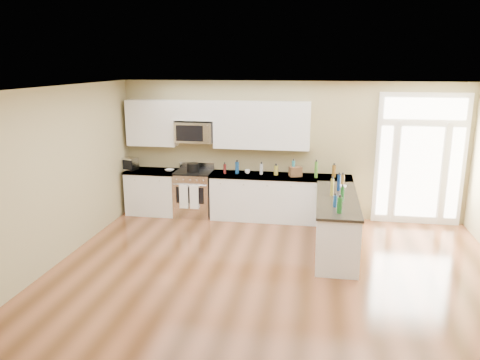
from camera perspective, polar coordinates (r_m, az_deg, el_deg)
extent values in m
plane|color=#583218|center=(6.35, 3.33, -15.60)|extent=(8.00, 8.00, 0.00)
plane|color=tan|center=(9.67, 6.10, 3.61)|extent=(7.00, 0.00, 7.00)
plane|color=tan|center=(7.05, -26.04, -1.69)|extent=(0.00, 8.00, 8.00)
plane|color=white|center=(5.53, 3.74, 10.49)|extent=(8.00, 8.00, 0.00)
cube|color=white|center=(10.17, -10.53, -1.52)|extent=(1.06, 0.62, 0.90)
cube|color=black|center=(10.28, -10.43, -3.67)|extent=(1.02, 0.52, 0.10)
cube|color=black|center=(10.05, -10.65, 1.06)|extent=(1.10, 0.66, 0.04)
cube|color=white|center=(9.59, 4.91, -2.27)|extent=(2.81, 0.62, 0.90)
cube|color=black|center=(9.71, 4.86, -4.53)|extent=(2.77, 0.52, 0.10)
cube|color=black|center=(9.47, 4.96, 0.46)|extent=(2.85, 0.66, 0.04)
cube|color=white|center=(8.19, 11.61, -5.41)|extent=(0.65, 2.28, 0.90)
cube|color=black|center=(8.33, 11.48, -8.00)|extent=(0.61, 2.18, 0.10)
cube|color=black|center=(8.05, 11.78, -2.25)|extent=(0.69, 2.32, 0.04)
cube|color=white|center=(10.02, -10.68, 6.86)|extent=(1.04, 0.33, 0.95)
cube|color=white|center=(9.47, 2.65, 6.68)|extent=(1.94, 0.33, 0.95)
cube|color=white|center=(9.71, -5.53, 8.44)|extent=(0.82, 0.33, 0.40)
cube|color=silver|center=(9.73, -5.52, 5.84)|extent=(0.78, 0.40, 0.42)
cube|color=black|center=(9.54, -6.20, 5.67)|extent=(0.56, 0.01, 0.32)
cube|color=white|center=(9.83, 21.08, 2.33)|extent=(1.70, 0.08, 2.60)
cube|color=white|center=(9.83, 21.00, 0.84)|extent=(0.78, 0.02, 1.80)
cube|color=white|center=(9.72, 17.19, 1.01)|extent=(0.22, 0.02, 1.80)
cube|color=white|center=(9.99, 24.71, 0.67)|extent=(0.22, 0.02, 1.80)
cube|color=white|center=(9.64, 21.66, 8.09)|extent=(1.50, 0.02, 0.40)
cube|color=silver|center=(9.90, -5.64, -1.72)|extent=(0.76, 0.62, 0.92)
cube|color=black|center=(9.78, -5.71, 0.96)|extent=(0.76, 0.60, 0.03)
cube|color=silver|center=(10.04, -5.27, 1.76)|extent=(0.76, 0.04, 0.14)
cube|color=black|center=(9.59, -6.14, -1.88)|extent=(0.58, 0.01, 0.34)
cylinder|color=silver|center=(9.51, -6.22, -0.64)|extent=(0.70, 0.02, 0.02)
cube|color=white|center=(9.59, -6.88, -2.01)|extent=(0.18, 0.02, 0.50)
cube|color=white|center=(9.53, -5.61, -2.08)|extent=(0.18, 0.02, 0.50)
cylinder|color=black|center=(9.73, -5.77, 1.58)|extent=(0.32, 0.32, 0.19)
cube|color=silver|center=(10.16, -13.29, 1.95)|extent=(0.37, 0.33, 0.27)
cube|color=brown|center=(9.40, 6.78, 1.04)|extent=(0.28, 0.25, 0.19)
imported|color=white|center=(9.89, -8.59, 1.18)|extent=(0.22, 0.22, 0.04)
imported|color=white|center=(8.67, 12.35, -0.80)|extent=(0.18, 0.18, 0.05)
imported|color=white|center=(9.57, 0.91, 1.03)|extent=(0.11, 0.11, 0.08)
cylinder|color=#19591E|center=(7.83, 12.36, -1.67)|extent=(0.06, 0.06, 0.24)
cylinder|color=navy|center=(7.50, 11.51, -2.55)|extent=(0.06, 0.06, 0.19)
cylinder|color=brown|center=(8.76, 12.41, -0.07)|extent=(0.06, 0.06, 0.22)
cylinder|color=olive|center=(8.11, 11.17, -0.87)|extent=(0.06, 0.06, 0.30)
cylinder|color=#26727F|center=(9.40, 6.53, 1.42)|extent=(0.06, 0.06, 0.31)
cylinder|color=#591919|center=(9.58, -1.87, 1.38)|extent=(0.06, 0.06, 0.19)
cylinder|color=#B2B2B7|center=(9.50, 2.62, 1.34)|extent=(0.06, 0.06, 0.22)
cylinder|color=navy|center=(8.45, 11.96, -0.32)|extent=(0.06, 0.06, 0.29)
cylinder|color=#3F7226|center=(9.34, 9.27, 1.26)|extent=(0.07, 0.07, 0.32)
cylinder|color=#19591E|center=(7.21, 12.05, -3.02)|extent=(0.08, 0.08, 0.24)
cylinder|color=navy|center=(9.56, -0.36, 1.51)|extent=(0.08, 0.08, 0.24)
cylinder|color=brown|center=(9.46, 11.38, 1.08)|extent=(0.07, 0.07, 0.24)
cylinder|color=olive|center=(9.47, 4.41, 1.18)|extent=(0.09, 0.09, 0.19)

